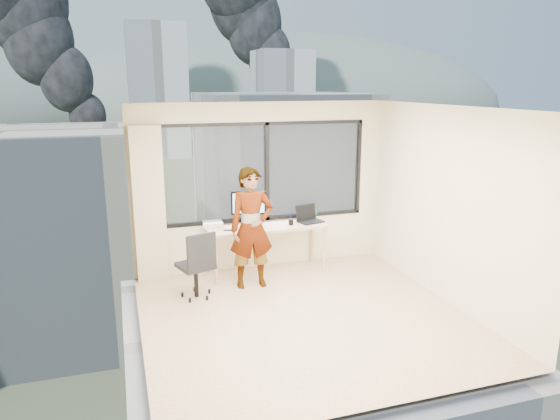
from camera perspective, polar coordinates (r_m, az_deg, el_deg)
name	(u,v)px	position (r m, az deg, el deg)	size (l,w,h in m)	color
floor	(304,316)	(6.66, 2.67, -11.66)	(4.00, 4.00, 0.01)	beige
ceiling	(306,107)	(6.01, 2.96, 11.30)	(4.00, 4.00, 0.01)	white
wall_front	(388,274)	(4.48, 11.85, -6.95)	(4.00, 0.01, 2.60)	beige
wall_left	(134,231)	(5.84, -15.92, -2.26)	(0.01, 4.00, 2.60)	beige
wall_right	(447,205)	(7.14, 18.02, 0.50)	(0.01, 4.00, 2.60)	beige
window_wall	(264,172)	(8.04, -1.84, 4.26)	(3.30, 0.16, 1.55)	black
curtain	(149,205)	(7.71, -14.32, 0.56)	(0.45, 0.14, 2.30)	beige
desk	(267,249)	(7.98, -1.45, -4.32)	(1.80, 0.60, 0.75)	tan
chair	(195,264)	(7.12, -9.38, -5.88)	(0.49, 0.49, 0.97)	black
person	(252,228)	(7.31, -3.17, -2.00)	(0.63, 0.42, 1.74)	#2D2D33
monitor	(249,208)	(7.86, -3.51, 0.25)	(0.53, 0.11, 0.53)	black
game_console	(213,224)	(7.89, -7.48, -1.55)	(0.29, 0.24, 0.07)	white
laptop	(311,215)	(8.04, 3.42, -0.53)	(0.37, 0.39, 0.24)	black
cellphone	(228,230)	(7.65, -5.83, -2.22)	(0.12, 0.05, 0.01)	black
pen_cup	(291,222)	(7.89, 1.22, -1.33)	(0.08, 0.08, 0.10)	black
handbag	(310,212)	(8.31, 3.40, -0.26)	(0.24, 0.12, 0.19)	#0C493A
exterior_ground	(126,157)	(126.77, -16.69, 5.69)	(400.00, 400.00, 0.04)	#515B3D
near_bldg_a	(12,240)	(37.60, -27.60, -2.93)	(16.00, 12.00, 14.00)	beige
near_bldg_b	(282,183)	(46.70, 0.21, 2.97)	(14.00, 13.00, 16.00)	silver
near_bldg_c	(520,227)	(47.99, 25.12, -1.75)	(12.00, 10.00, 10.00)	beige
far_tower_b	(157,91)	(126.04, -13.45, 12.70)	(13.00, 13.00, 30.00)	silver
far_tower_c	(282,97)	(153.10, 0.21, 12.47)	(15.00, 15.00, 26.00)	silver
hill_b	(277,110)	(341.68, -0.31, 11.09)	(300.00, 220.00, 96.00)	slate
tree_b	(254,328)	(27.36, -2.93, -12.99)	(7.60, 7.60, 9.00)	#164419
tree_c	(369,203)	(52.95, 9.88, 0.75)	(8.40, 8.40, 10.00)	#164419
smoke_plume_b	(283,9)	(186.25, 0.32, 21.36)	(30.00, 18.00, 70.00)	black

